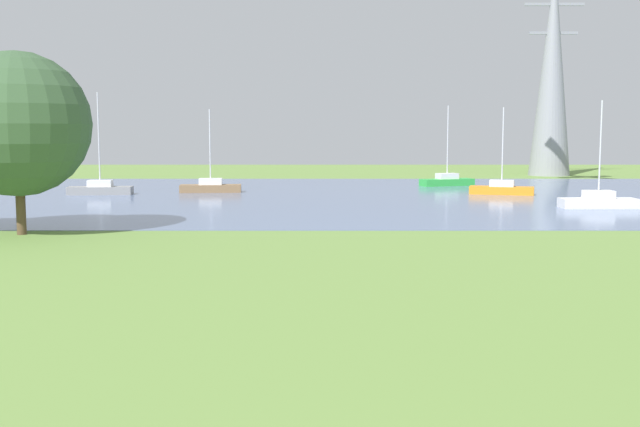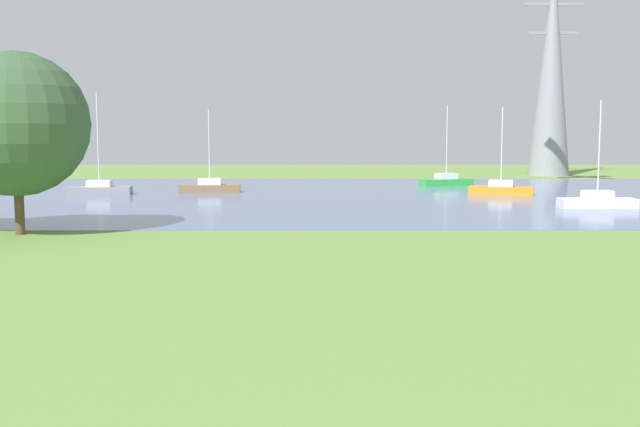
% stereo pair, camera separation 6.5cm
% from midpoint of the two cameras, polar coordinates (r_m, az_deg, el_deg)
% --- Properties ---
extents(ground_plane, '(160.00, 160.00, 0.00)m').
position_cam_midpoint_polar(ground_plane, '(29.65, 1.31, -3.33)').
color(ground_plane, olive).
extents(water_surface, '(140.00, 40.00, 0.02)m').
position_cam_midpoint_polar(water_surface, '(57.44, 0.73, 1.33)').
color(water_surface, slate).
rests_on(water_surface, ground).
extents(sailboat_orange, '(5.03, 2.80, 6.63)m').
position_cam_midpoint_polar(sailboat_orange, '(60.21, 13.47, 1.81)').
color(sailboat_orange, orange).
rests_on(sailboat_orange, water_surface).
extents(sailboat_gray, '(4.90, 1.84, 7.77)m').
position_cam_midpoint_polar(sailboat_gray, '(60.86, -15.98, 1.80)').
color(sailboat_gray, gray).
rests_on(sailboat_gray, water_surface).
extents(sailboat_green, '(5.02, 3.05, 7.04)m').
position_cam_midpoint_polar(sailboat_green, '(68.69, 9.53, 2.43)').
color(sailboat_green, green).
rests_on(sailboat_green, water_surface).
extents(sailboat_white, '(4.84, 1.62, 6.77)m').
position_cam_midpoint_polar(sailboat_white, '(51.58, 20.12, 0.89)').
color(sailboat_white, white).
rests_on(sailboat_white, water_surface).
extents(sailboat_brown, '(4.90, 1.87, 6.53)m').
position_cam_midpoint_polar(sailboat_brown, '(61.20, -8.07, 1.99)').
color(sailboat_brown, brown).
rests_on(sailboat_brown, water_surface).
extents(tree_east_far, '(6.79, 6.79, 8.61)m').
position_cam_midpoint_polar(tree_east_far, '(38.63, -21.58, 6.22)').
color(tree_east_far, brown).
rests_on(tree_east_far, ground).
extents(electricity_pylon, '(6.40, 4.40, 22.80)m').
position_cam_midpoint_polar(electricity_pylon, '(87.08, 17.01, 10.25)').
color(electricity_pylon, gray).
rests_on(electricity_pylon, ground).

